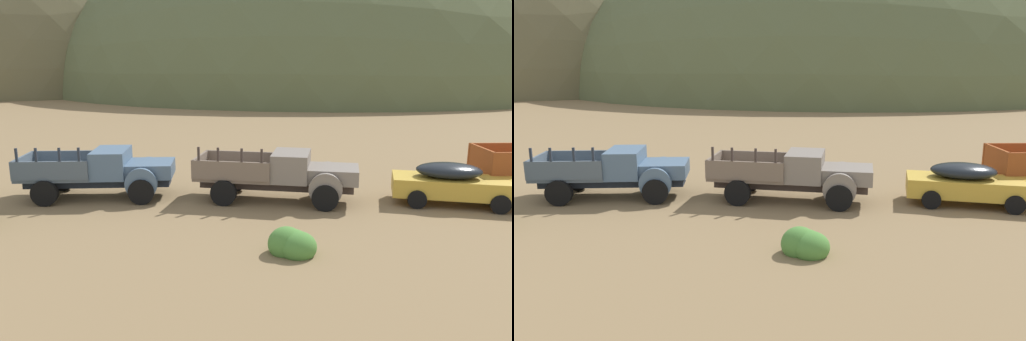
% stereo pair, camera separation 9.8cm
% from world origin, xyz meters
% --- Properties ---
extents(hill_distant, '(70.35, 63.92, 55.61)m').
position_xyz_m(hill_distant, '(-22.25, 83.25, 0.00)').
color(hill_distant, brown).
rests_on(hill_distant, ground).
extents(hill_far_left, '(87.71, 78.40, 50.82)m').
position_xyz_m(hill_far_left, '(27.45, 76.29, 0.00)').
color(hill_far_left, '#56603D').
rests_on(hill_far_left, ground).
extents(truck_chalk_blue, '(5.83, 2.61, 2.16)m').
position_xyz_m(truck_chalk_blue, '(5.04, 10.34, 1.00)').
color(truck_chalk_blue, '#262D39').
rests_on(truck_chalk_blue, ground).
extents(truck_primer_gray, '(6.36, 3.58, 2.16)m').
position_xyz_m(truck_primer_gray, '(11.86, 9.14, 1.00)').
color(truck_primer_gray, '#3D322D').
rests_on(truck_primer_gray, ground).
extents(car_faded_yellow, '(5.02, 3.05, 1.57)m').
position_xyz_m(car_faded_yellow, '(18.08, 8.03, 0.81)').
color(car_faded_yellow, gold).
rests_on(car_faded_yellow, ground).
extents(bush_near_barrel, '(1.35, 1.16, 0.98)m').
position_xyz_m(bush_near_barrel, '(11.15, 3.98, 0.25)').
color(bush_near_barrel, '#4C8438').
rests_on(bush_near_barrel, ground).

